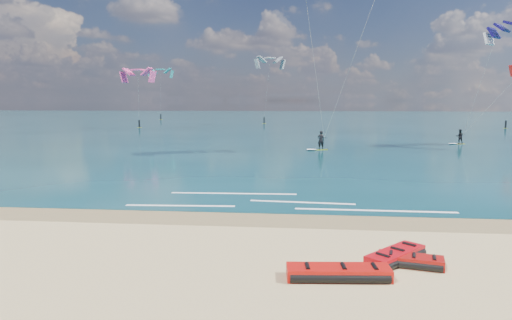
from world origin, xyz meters
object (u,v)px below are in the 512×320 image
Objects in this scene: packed_kite_left at (338,279)px; packed_kite_right at (395,261)px; kitesurfer_main at (332,44)px; kitesurfer_far at (492,78)px; packed_kite_mid at (410,266)px.

packed_kite_right is at bearing 36.05° from packed_kite_left.
kitesurfer_main is (1.62, 30.97, 10.16)m from packed_kite_left.
packed_kite_right is 41.88m from kitesurfer_far.
packed_kite_left is 0.22× the size of kitesurfer_far.
packed_kite_left reaches higher than packed_kite_mid.
kitesurfer_far is (17.45, 8.15, -2.79)m from kitesurfer_main.
packed_kite_left is 1.48× the size of packed_kite_mid.
kitesurfer_main reaches higher than packed_kite_mid.
packed_kite_left reaches higher than packed_kite_right.
packed_kite_left is at bearing -119.19° from kitesurfer_main.
packed_kite_left is 32.63m from kitesurfer_main.
packed_kite_mid is at bearing 24.18° from packed_kite_left.
packed_kite_mid is at bearing -93.65° from packed_kite_right.
packed_kite_right is at bearing -127.35° from kitesurfer_far.
packed_kite_left is at bearing -128.72° from kitesurfer_far.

